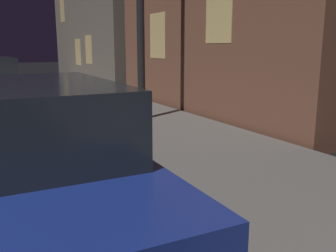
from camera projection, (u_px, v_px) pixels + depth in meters
car_blue at (6, 169)px, 3.13m from camera, size 2.20×4.09×1.43m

